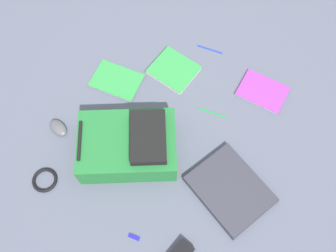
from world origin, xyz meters
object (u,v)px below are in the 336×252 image
(book_red, at_px, (174,70))
(book_blue, at_px, (117,80))
(usb_stick, at_px, (134,237))
(backpack, at_px, (129,145))
(computer_mouse, at_px, (58,128))
(book_manual, at_px, (263,91))
(pen_black, at_px, (210,49))
(laptop, at_px, (230,189))
(pen_blue, at_px, (213,112))
(cable_coil, at_px, (45,180))

(book_red, distance_m, book_blue, 0.31)
(book_blue, height_order, usb_stick, book_blue)
(book_red, relative_size, usb_stick, 4.56)
(book_blue, bearing_deg, usb_stick, -137.12)
(backpack, xyz_separation_m, book_red, (0.49, 0.08, -0.07))
(computer_mouse, bearing_deg, book_manual, -33.69)
(backpack, bearing_deg, usb_stick, -141.32)
(book_blue, height_order, pen_black, book_blue)
(laptop, distance_m, book_blue, 0.80)
(pen_black, bearing_deg, book_blue, 146.08)
(backpack, bearing_deg, computer_mouse, 105.74)
(book_blue, height_order, book_manual, same)
(book_manual, xyz_separation_m, usb_stick, (-0.96, 0.12, -0.00))
(book_blue, height_order, computer_mouse, computer_mouse)
(laptop, height_order, pen_black, laptop)
(book_blue, distance_m, usb_stick, 0.80)
(book_manual, bearing_deg, book_blue, 119.33)
(book_red, xyz_separation_m, pen_blue, (-0.09, -0.30, -0.01))
(book_manual, bearing_deg, pen_blue, 148.85)
(computer_mouse, bearing_deg, book_blue, 0.37)
(book_red, distance_m, pen_black, 0.24)
(computer_mouse, xyz_separation_m, usb_stick, (-0.21, -0.61, -0.01))
(backpack, distance_m, computer_mouse, 0.38)
(book_blue, distance_m, cable_coil, 0.62)
(book_red, height_order, book_manual, book_red)
(pen_black, xyz_separation_m, pen_blue, (-0.32, -0.21, -0.00))
(backpack, height_order, book_red, backpack)
(cable_coil, bearing_deg, laptop, -58.74)
(backpack, xyz_separation_m, cable_coil, (-0.34, 0.24, -0.08))
(laptop, relative_size, computer_mouse, 3.88)
(pen_blue, bearing_deg, pen_black, 33.72)
(book_manual, bearing_deg, computer_mouse, 135.81)
(book_manual, relative_size, cable_coil, 2.16)
(cable_coil, bearing_deg, pen_blue, -31.89)
(book_manual, height_order, cable_coil, cable_coil)
(backpack, bearing_deg, book_red, 9.48)
(computer_mouse, distance_m, pen_black, 0.90)
(pen_blue, xyz_separation_m, usb_stick, (-0.71, -0.03, 0.00))
(laptop, xyz_separation_m, book_blue, (0.17, 0.78, -0.01))
(cable_coil, bearing_deg, backpack, -35.73)
(book_manual, distance_m, pen_blue, 0.29)
(laptop, relative_size, book_red, 1.78)
(pen_blue, bearing_deg, laptop, -137.23)
(book_blue, distance_m, book_manual, 0.76)
(laptop, distance_m, usb_stick, 0.48)
(cable_coil, distance_m, pen_black, 1.09)
(laptop, height_order, book_red, laptop)
(backpack, height_order, laptop, backpack)
(computer_mouse, bearing_deg, backpack, -63.76)
(cable_coil, bearing_deg, book_red, -10.96)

